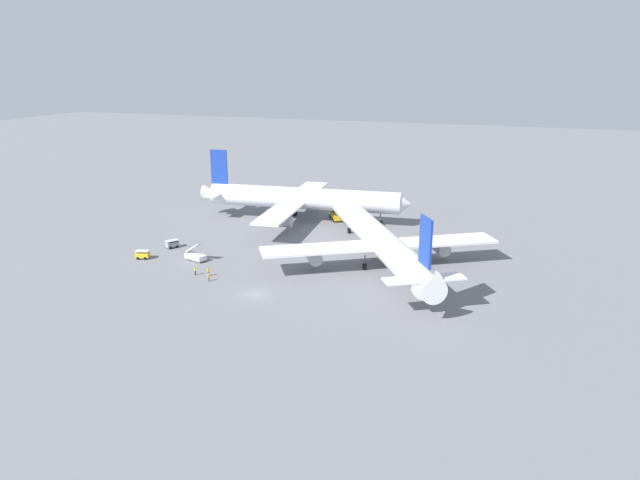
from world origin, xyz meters
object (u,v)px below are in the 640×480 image
(airliner_being_pushed, at_px, (377,238))
(ground_crew_marshaller_foreground, at_px, (195,270))
(gse_stair_truck_yellow, at_px, (195,255))
(ground_crew_wing_walker_right, at_px, (209,277))
(gse_baggage_cart_near_cluster, at_px, (142,255))
(airliner_at_gate_left, at_px, (302,199))
(pushback_tug, at_px, (337,215))
(ground_crew_ramp_agent_by_cones, at_px, (208,271))
(gse_baggage_cart_trailing, at_px, (172,244))

(airliner_being_pushed, relative_size, ground_crew_marshaller_foreground, 29.48)
(airliner_being_pushed, distance_m, ground_crew_marshaller_foreground, 35.49)
(gse_stair_truck_yellow, bearing_deg, ground_crew_wing_walker_right, -48.07)
(airliner_being_pushed, bearing_deg, ground_crew_wing_walker_right, -143.00)
(gse_baggage_cart_near_cluster, distance_m, ground_crew_marshaller_foreground, 15.79)
(airliner_at_gate_left, xyz_separation_m, ground_crew_marshaller_foreground, (-4.64, -43.19, -4.69))
(pushback_tug, xyz_separation_m, gse_stair_truck_yellow, (-17.15, -39.55, -0.24))
(airliner_being_pushed, height_order, gse_baggage_cart_near_cluster, airliner_being_pushed)
(airliner_being_pushed, bearing_deg, gse_baggage_cart_near_cluster, -163.83)
(airliner_being_pushed, relative_size, pushback_tug, 5.85)
(pushback_tug, xyz_separation_m, ground_crew_ramp_agent_by_cones, (-10.18, -46.55, -0.34))
(gse_stair_truck_yellow, distance_m, ground_crew_marshaller_foreground, 8.60)
(airliner_at_gate_left, distance_m, gse_baggage_cart_near_cluster, 43.47)
(airliner_at_gate_left, distance_m, gse_stair_truck_yellow, 37.20)
(ground_crew_wing_walker_right, bearing_deg, gse_stair_truck_yellow, 131.93)
(gse_baggage_cart_trailing, xyz_separation_m, gse_baggage_cart_near_cluster, (-1.66, -8.18, 0.00))
(gse_stair_truck_yellow, xyz_separation_m, gse_baggage_cart_near_cluster, (-10.67, -2.67, -0.16))
(airliner_being_pushed, xyz_separation_m, gse_stair_truck_yellow, (-34.75, -10.50, -4.11))
(airliner_being_pushed, bearing_deg, ground_crew_marshaller_foreground, -149.48)
(pushback_tug, bearing_deg, ground_crew_marshaller_foreground, -105.20)
(gse_baggage_cart_near_cluster, bearing_deg, airliner_being_pushed, 16.17)
(gse_baggage_cart_trailing, bearing_deg, ground_crew_wing_walker_right, -40.50)
(airliner_at_gate_left, bearing_deg, ground_crew_wing_walker_right, -90.80)
(pushback_tug, height_order, gse_stair_truck_yellow, gse_stair_truck_yellow)
(airliner_at_gate_left, relative_size, gse_baggage_cart_near_cluster, 17.47)
(airliner_being_pushed, xyz_separation_m, ground_crew_ramp_agent_by_cones, (-27.78, -17.49, -4.22))
(ground_crew_marshaller_foreground, bearing_deg, gse_baggage_cart_trailing, 136.08)
(airliner_at_gate_left, bearing_deg, ground_crew_marshaller_foreground, -96.13)
(ground_crew_marshaller_foreground, bearing_deg, airliner_at_gate_left, 83.87)
(ground_crew_ramp_agent_by_cones, bearing_deg, airliner_at_gate_left, 87.24)
(ground_crew_marshaller_foreground, bearing_deg, ground_crew_wing_walker_right, -26.06)
(airliner_being_pushed, bearing_deg, ground_crew_ramp_agent_by_cones, -147.80)
(gse_stair_truck_yellow, xyz_separation_m, ground_crew_ramp_agent_by_cones, (6.97, -7.00, -0.11))
(pushback_tug, height_order, ground_crew_wing_walker_right, pushback_tug)
(ground_crew_ramp_agent_by_cones, distance_m, ground_crew_wing_walker_right, 2.76)
(airliner_being_pushed, xyz_separation_m, pushback_tug, (-17.60, 29.06, -3.88))
(airliner_at_gate_left, distance_m, ground_crew_ramp_agent_by_cones, 43.10)
(airliner_at_gate_left, distance_m, airliner_being_pushed, 36.07)
(pushback_tug, relative_size, ground_crew_marshaller_foreground, 5.04)
(ground_crew_marshaller_foreground, bearing_deg, pushback_tug, 74.80)
(airliner_being_pushed, relative_size, ground_crew_wing_walker_right, 32.57)
(gse_baggage_cart_near_cluster, xyz_separation_m, ground_crew_marshaller_foreground, (15.06, -4.73, 0.06))
(gse_stair_truck_yellow, height_order, gse_baggage_cart_near_cluster, gse_stair_truck_yellow)
(gse_stair_truck_yellow, distance_m, ground_crew_wing_walker_right, 12.58)
(gse_baggage_cart_trailing, height_order, ground_crew_ramp_agent_by_cones, ground_crew_ramp_agent_by_cones)
(gse_baggage_cart_near_cluster, height_order, ground_crew_ramp_agent_by_cones, ground_crew_ramp_agent_by_cones)
(gse_stair_truck_yellow, relative_size, gse_baggage_cart_trailing, 1.57)
(gse_baggage_cart_near_cluster, relative_size, ground_crew_marshaller_foreground, 1.75)
(gse_baggage_cart_trailing, bearing_deg, airliner_being_pushed, 6.50)
(ground_crew_ramp_agent_by_cones, bearing_deg, ground_crew_marshaller_foreground, -171.23)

